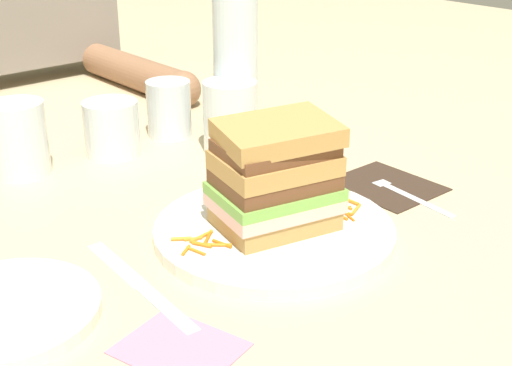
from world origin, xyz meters
TOP-DOWN VIEW (x-y plane):
  - ground_plane at (0.00, 0.00)m, footprint 3.00×3.00m
  - main_plate at (0.01, -0.02)m, footprint 0.26×0.26m
  - sandwich at (0.01, -0.02)m, footprint 0.14×0.12m
  - carrot_shred_0 at (-0.07, -0.02)m, footprint 0.02×0.02m
  - carrot_shred_1 at (-0.09, -0.01)m, footprint 0.01×0.02m
  - carrot_shred_2 at (-0.08, -0.01)m, footprint 0.01×0.02m
  - carrot_shred_3 at (-0.08, 0.01)m, footprint 0.02×0.01m
  - carrot_shred_4 at (-0.09, 0.02)m, footprint 0.02×0.02m
  - carrot_shred_5 at (-0.07, -0.01)m, footprint 0.02×0.02m
  - carrot_shred_6 at (-0.10, -0.01)m, footprint 0.02×0.01m
  - carrot_shred_7 at (-0.07, 0.01)m, footprint 0.03×0.01m
  - carrot_shred_8 at (-0.06, 0.00)m, footprint 0.03×0.02m
  - carrot_shred_9 at (-0.06, -0.02)m, footprint 0.01×0.02m
  - carrot_shred_10 at (0.09, -0.05)m, footprint 0.01×0.03m
  - carrot_shred_11 at (0.09, -0.05)m, footprint 0.02×0.01m
  - carrot_shred_12 at (0.09, -0.06)m, footprint 0.01×0.03m
  - carrot_shred_13 at (0.12, -0.03)m, footprint 0.00×0.03m
  - carrot_shred_14 at (0.09, -0.03)m, footprint 0.01×0.02m
  - carrot_shred_15 at (0.10, -0.06)m, footprint 0.03×0.01m
  - carrot_shred_16 at (0.10, -0.04)m, footprint 0.01×0.03m
  - carrot_shred_17 at (0.09, -0.03)m, footprint 0.02×0.02m
  - carrot_shred_18 at (0.08, -0.06)m, footprint 0.00×0.02m
  - napkin_dark at (0.21, -0.01)m, footprint 0.11×0.13m
  - fork at (0.21, -0.04)m, footprint 0.03×0.17m
  - knife at (-0.16, -0.02)m, footprint 0.03×0.20m
  - juice_glass at (0.14, 0.21)m, footprint 0.08×0.08m
  - water_bottle at (0.18, 0.24)m, footprint 0.06×0.06m
  - empty_tumbler_0 at (0.11, 0.32)m, footprint 0.07×0.07m
  - empty_tumbler_1 at (0.01, 0.31)m, footprint 0.08×0.08m
  - empty_tumbler_2 at (-0.12, 0.33)m, footprint 0.07×0.07m
  - side_plate at (-0.28, 0.02)m, footprint 0.17×0.17m
  - napkin_pink at (-0.18, -0.12)m, footprint 0.10×0.11m

SIDE VIEW (x-z plane):
  - ground_plane at x=0.00m, z-range 0.00..0.00m
  - napkin_pink at x=-0.18m, z-range 0.00..0.00m
  - napkin_dark at x=0.21m, z-range 0.00..0.00m
  - knife at x=-0.16m, z-range 0.00..0.00m
  - fork at x=0.21m, z-range 0.00..0.01m
  - side_plate at x=-0.28m, z-range 0.00..0.01m
  - main_plate at x=0.01m, z-range 0.00..0.01m
  - carrot_shred_12 at x=0.09m, z-range 0.01..0.02m
  - carrot_shred_5 at x=-0.07m, z-range 0.01..0.02m
  - carrot_shred_11 at x=0.09m, z-range 0.01..0.02m
  - carrot_shred_3 at x=-0.08m, z-range 0.01..0.02m
  - carrot_shred_16 at x=0.10m, z-range 0.01..0.02m
  - carrot_shred_1 at x=-0.09m, z-range 0.01..0.02m
  - carrot_shred_18 at x=0.08m, z-range 0.01..0.02m
  - carrot_shred_10 at x=0.09m, z-range 0.01..0.02m
  - carrot_shred_6 at x=-0.10m, z-range 0.01..0.02m
  - carrot_shred_9 at x=-0.06m, z-range 0.01..0.02m
  - carrot_shred_14 at x=0.09m, z-range 0.01..0.02m
  - carrot_shred_8 at x=-0.06m, z-range 0.01..0.02m
  - carrot_shred_15 at x=0.10m, z-range 0.01..0.02m
  - carrot_shred_0 at x=-0.07m, z-range 0.01..0.02m
  - carrot_shred_7 at x=-0.07m, z-range 0.01..0.02m
  - carrot_shred_17 at x=0.09m, z-range 0.01..0.02m
  - carrot_shred_2 at x=-0.08m, z-range 0.01..0.02m
  - carrot_shred_4 at x=-0.09m, z-range 0.01..0.02m
  - carrot_shred_13 at x=0.12m, z-range 0.01..0.02m
  - empty_tumbler_1 at x=0.01m, z-range 0.00..0.08m
  - empty_tumbler_0 at x=0.11m, z-range 0.00..0.08m
  - juice_glass at x=0.14m, z-range -0.01..0.10m
  - empty_tumbler_2 at x=-0.12m, z-range 0.00..0.10m
  - sandwich at x=0.01m, z-range 0.01..0.13m
  - water_bottle at x=0.18m, z-range -0.01..0.26m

